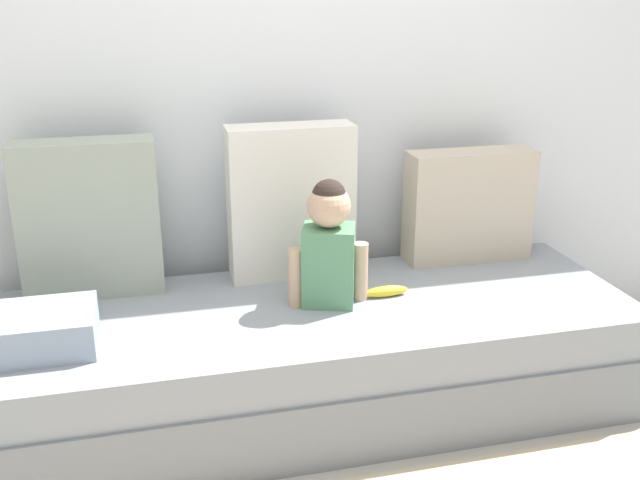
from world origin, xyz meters
The scene contains 9 objects.
ground_plane centered at (0.00, 0.00, 0.00)m, with size 12.00×12.00×0.00m, color #B2ADA3.
back_wall centered at (0.00, 0.55, 1.23)m, with size 5.63×0.10×2.46m, color silver.
couch centered at (0.00, 0.00, 0.20)m, with size 2.43×0.84×0.40m.
throw_pillow_left centered at (-0.75, 0.32, 0.69)m, with size 0.50×0.16×0.58m, color #99A393.
throw_pillow_center centered at (0.00, 0.32, 0.70)m, with size 0.48×0.16×0.60m, color silver.
throw_pillow_right centered at (0.75, 0.32, 0.63)m, with size 0.53×0.16×0.46m, color #C1B29E.
toddler centered at (0.07, 0.02, 0.63)m, with size 0.30×0.21×0.46m.
banana centered at (0.29, 0.02, 0.42)m, with size 0.17×0.04×0.04m, color yellow.
folded_blanket centered at (-0.93, -0.10, 0.46)m, with size 0.40×0.28×0.12m, color #8E9EB2.
Camera 1 is at (-0.55, -2.33, 1.50)m, focal length 40.81 mm.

